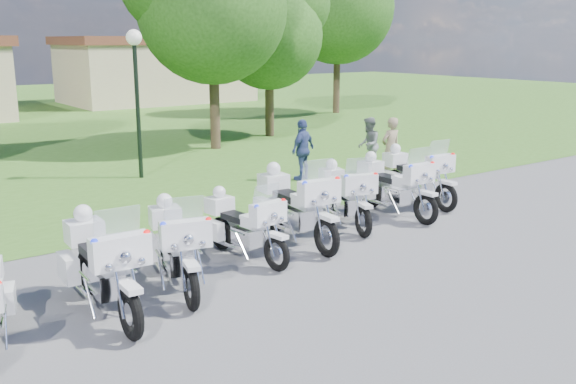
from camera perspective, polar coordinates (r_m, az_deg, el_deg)
ground at (r=11.74m, az=1.05°, el=-6.02°), size 100.00×100.00×0.00m
motorcycle_1 at (r=9.73m, az=-16.17°, el=-6.14°), size 0.91×2.63×1.76m
motorcycle_2 at (r=10.48m, az=-9.98°, el=-4.63°), size 1.20×2.44×1.67m
motorcycle_3 at (r=11.68m, az=-4.05°, el=-2.92°), size 0.88×2.24×1.50m
motorcycle_4 at (r=12.59m, az=0.60°, el=-1.13°), size 0.99×2.66×1.78m
motorcycle_5 at (r=13.81m, az=5.02°, el=-0.21°), size 1.23×2.31×1.60m
motorcycle_6 at (r=14.74m, az=9.31°, el=0.63°), size 0.82×2.46×1.65m
motorcycle_7 at (r=15.91m, az=11.28°, el=1.50°), size 0.90×2.47×1.66m
lamp_post at (r=18.70m, az=-13.40°, el=10.75°), size 0.44×0.44×4.18m
tree_3 at (r=26.53m, az=-1.82°, el=14.64°), size 5.09×4.34×6.79m
building_east at (r=42.71m, az=-11.68°, el=10.66°), size 11.44×7.28×4.10m
bystander_a at (r=18.45m, az=9.10°, el=3.81°), size 0.65×0.43×1.77m
bystander_b at (r=19.40m, az=7.17°, el=4.16°), size 1.01×1.01×1.65m
bystander_c at (r=18.16m, az=1.33°, el=3.75°), size 1.10×0.74×1.73m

